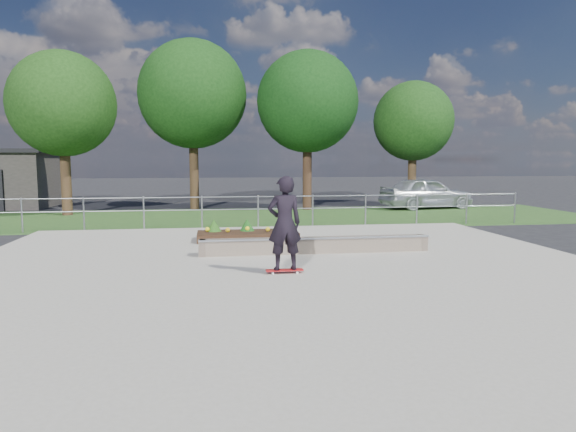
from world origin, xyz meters
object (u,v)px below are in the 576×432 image
at_px(grind_ledge, 316,245).
at_px(parked_car, 426,193).
at_px(planter_bed, 248,234).
at_px(skateboarder, 285,223).

xyz_separation_m(grind_ledge, parked_car, (8.03, 11.58, 0.53)).
xyz_separation_m(grind_ledge, planter_bed, (-1.60, 2.45, -0.02)).
relative_size(planter_bed, parked_car, 0.64).
bearing_deg(parked_car, skateboarder, 137.24).
relative_size(grind_ledge, parked_car, 1.28).
distance_m(grind_ledge, parked_car, 14.10).
distance_m(grind_ledge, planter_bed, 2.92).
height_order(planter_bed, parked_car, parked_car).
relative_size(grind_ledge, planter_bed, 2.00).
relative_size(planter_bed, skateboarder, 1.45).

